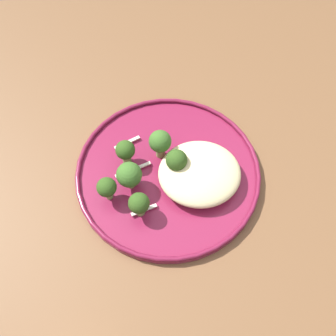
# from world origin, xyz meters

# --- Properties ---
(ground) EXTENTS (6.00, 6.00, 0.00)m
(ground) POSITION_xyz_m (0.00, 0.00, 0.00)
(ground) COLOR #47423D
(wooden_dining_table) EXTENTS (1.40, 1.00, 0.74)m
(wooden_dining_table) POSITION_xyz_m (0.00, 0.00, 0.66)
(wooden_dining_table) COLOR brown
(wooden_dining_table) RESTS_ON ground
(dinner_plate) EXTENTS (0.29, 0.29, 0.02)m
(dinner_plate) POSITION_xyz_m (0.01, -0.03, 0.75)
(dinner_plate) COLOR maroon
(dinner_plate) RESTS_ON wooden_dining_table
(noodle_bed) EXTENTS (0.13, 0.12, 0.04)m
(noodle_bed) POSITION_xyz_m (-0.03, -0.01, 0.77)
(noodle_bed) COLOR beige
(noodle_bed) RESTS_ON dinner_plate
(seared_scallop_left_edge) EXTENTS (0.03, 0.03, 0.02)m
(seared_scallop_left_edge) POSITION_xyz_m (-0.07, 0.01, 0.76)
(seared_scallop_left_edge) COLOR beige
(seared_scallop_left_edge) RESTS_ON dinner_plate
(seared_scallop_rear_pale) EXTENTS (0.03, 0.03, 0.02)m
(seared_scallop_rear_pale) POSITION_xyz_m (-0.05, 0.02, 0.76)
(seared_scallop_rear_pale) COLOR beige
(seared_scallop_rear_pale) RESTS_ON dinner_plate
(seared_scallop_tilted_round) EXTENTS (0.03, 0.03, 0.02)m
(seared_scallop_tilted_round) POSITION_xyz_m (-0.01, 0.01, 0.76)
(seared_scallop_tilted_round) COLOR #DBB77A
(seared_scallop_tilted_round) RESTS_ON dinner_plate
(seared_scallop_on_noodles) EXTENTS (0.03, 0.03, 0.01)m
(seared_scallop_on_noodles) POSITION_xyz_m (-0.05, -0.01, 0.76)
(seared_scallop_on_noodles) COLOR #DBB77A
(seared_scallop_on_noodles) RESTS_ON dinner_plate
(broccoli_floret_front_edge) EXTENTS (0.03, 0.03, 0.05)m
(broccoli_floret_front_edge) POSITION_xyz_m (0.08, -0.06, 0.78)
(broccoli_floret_front_edge) COLOR #7A994C
(broccoli_floret_front_edge) RESTS_ON dinner_plate
(broccoli_floret_right_tilted) EXTENTS (0.03, 0.03, 0.05)m
(broccoli_floret_right_tilted) POSITION_xyz_m (0.06, 0.03, 0.78)
(broccoli_floret_right_tilted) COLOR #7A994C
(broccoli_floret_right_tilted) RESTS_ON dinner_plate
(broccoli_floret_beside_noodles) EXTENTS (0.04, 0.04, 0.05)m
(broccoli_floret_beside_noodles) POSITION_xyz_m (0.07, -0.01, 0.78)
(broccoli_floret_beside_noodles) COLOR #89A356
(broccoli_floret_beside_noodles) RESTS_ON dinner_plate
(broccoli_floret_rear_charred) EXTENTS (0.04, 0.04, 0.06)m
(broccoli_floret_rear_charred) POSITION_xyz_m (0.02, -0.06, 0.79)
(broccoli_floret_rear_charred) COLOR #89A356
(broccoli_floret_rear_charred) RESTS_ON dinner_plate
(broccoli_floret_center_pile) EXTENTS (0.03, 0.03, 0.05)m
(broccoli_floret_center_pile) POSITION_xyz_m (0.10, 0.01, 0.78)
(broccoli_floret_center_pile) COLOR #7A994C
(broccoli_floret_center_pile) RESTS_ON dinner_plate
(broccoli_floret_split_head) EXTENTS (0.03, 0.03, 0.05)m
(broccoli_floret_split_head) POSITION_xyz_m (-0.00, -0.03, 0.79)
(broccoli_floret_split_head) COLOR #89A356
(broccoli_floret_split_head) RESTS_ON dinner_plate
(onion_sliver_short_strip) EXTENTS (0.04, 0.02, 0.00)m
(onion_sliver_short_strip) POSITION_xyz_m (0.05, 0.03, 0.75)
(onion_sliver_short_strip) COLOR silver
(onion_sliver_short_strip) RESTS_ON dinner_plate
(onion_sliver_curled_piece) EXTENTS (0.04, 0.02, 0.00)m
(onion_sliver_curled_piece) POSITION_xyz_m (0.07, -0.09, 0.75)
(onion_sliver_curled_piece) COLOR silver
(onion_sliver_curled_piece) RESTS_ON dinner_plate
(onion_sliver_pale_crescent) EXTENTS (0.06, 0.02, 0.00)m
(onion_sliver_pale_crescent) POSITION_xyz_m (0.07, -0.04, 0.75)
(onion_sliver_pale_crescent) COLOR silver
(onion_sliver_pale_crescent) RESTS_ON dinner_plate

